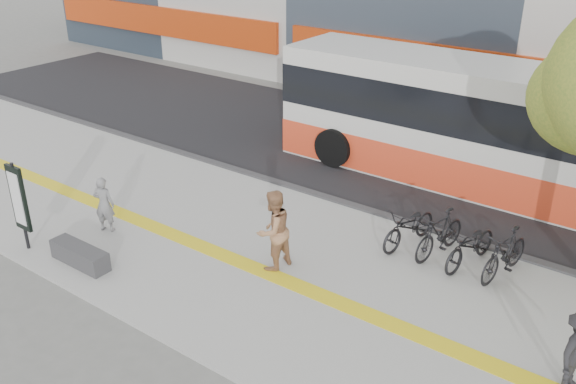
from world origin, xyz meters
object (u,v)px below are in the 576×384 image
Objects in this scene: bench at (80,255)px; pedestrian_tan at (273,230)px; signboard at (19,200)px; seated_woman at (104,204)px; bus at (500,134)px.

bench is 0.85× the size of pedestrian_tan.
pedestrian_tan reaches higher than bench.
signboard is 1.97m from seated_woman.
signboard is 0.17× the size of bus.
bus is at bearing 52.53° from signboard.
pedestrian_tan is at bearing 34.71° from bench.
pedestrian_tan is at bearing 169.82° from seated_woman.
pedestrian_tan is at bearing 28.32° from signboard.
signboard is at bearing -52.64° from pedestrian_tan.
pedestrian_tan is (-2.45, -7.19, -0.68)m from bus.
bench is 1.69m from seated_woman.
pedestrian_tan is (5.22, 2.81, -0.35)m from signboard.
seated_woman is (-6.87, -8.30, -0.90)m from bus.
bus reaches higher than signboard.
bus reaches higher than seated_woman.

